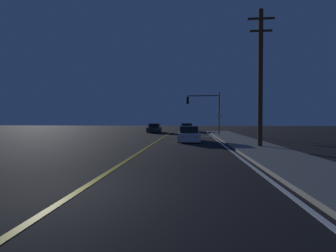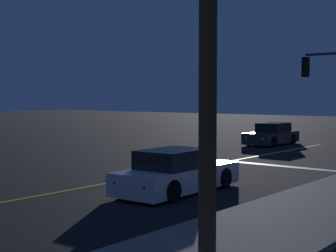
{
  "view_description": "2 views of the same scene",
  "coord_description": "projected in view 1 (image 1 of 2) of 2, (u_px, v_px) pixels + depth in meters",
  "views": [
    {
      "loc": [
        2.91,
        -6.3,
        1.87
      ],
      "look_at": [
        0.36,
        24.22,
        1.17
      ],
      "focal_mm": 28.33,
      "sensor_mm": 36.0,
      "label": 1
    },
    {
      "loc": [
        12.44,
        4.59,
        2.94
      ],
      "look_at": [
        -1.76,
        22.0,
        1.66
      ],
      "focal_mm": 54.35,
      "sensor_mm": 36.0,
      "label": 2
    }
  ],
  "objects": [
    {
      "name": "lane_line_edge_right",
      "position": [
        225.0,
        146.0,
        18.95
      ],
      "size": [
        0.16,
        43.82,
        0.01
      ],
      "primitive_type": "cube",
      "color": "white",
      "rests_on": "ground"
    },
    {
      "name": "stop_bar",
      "position": [
        189.0,
        136.0,
        30.51
      ],
      "size": [
        5.63,
        0.5,
        0.01
      ],
      "primitive_type": "cube",
      "color": "white",
      "rests_on": "ground"
    },
    {
      "name": "car_side_waiting_charcoal",
      "position": [
        154.0,
        129.0,
        39.64
      ],
      "size": [
        1.89,
        4.35,
        1.34
      ],
      "rotation": [
        0.0,
        0.0,
        3.15
      ],
      "color": "#2D2D33",
      "rests_on": "ground"
    },
    {
      "name": "street_sign_corner",
      "position": [
        219.0,
        121.0,
        29.69
      ],
      "size": [
        0.56,
        0.06,
        2.56
      ],
      "color": "slate",
      "rests_on": "ground"
    },
    {
      "name": "traffic_signal_near_right",
      "position": [
        206.0,
        107.0,
        32.54
      ],
      "size": [
        4.05,
        0.28,
        5.26
      ],
      "rotation": [
        0.0,
        0.0,
        3.14
      ],
      "color": "#38383D",
      "rests_on": "ground"
    },
    {
      "name": "ground_plane",
      "position": [
        72.0,
        195.0,
        6.56
      ],
      "size": [
        160.0,
        160.0,
        0.0
      ],
      "primitive_type": "plane",
      "color": "black"
    },
    {
      "name": "utility_pole_right",
      "position": [
        260.0,
        76.0,
        17.45
      ],
      "size": [
        1.75,
        0.31,
        9.13
      ],
      "color": "#42301E",
      "rests_on": "ground"
    },
    {
      "name": "sidewalk_right",
      "position": [
        251.0,
        145.0,
        18.79
      ],
      "size": [
        3.2,
        46.39,
        0.15
      ],
      "primitive_type": "cube",
      "color": "slate",
      "rests_on": "ground"
    },
    {
      "name": "lane_line_center",
      "position": [
        150.0,
        145.0,
        19.4
      ],
      "size": [
        0.2,
        43.82,
        0.01
      ],
      "primitive_type": "cube",
      "color": "gold",
      "rests_on": "ground"
    },
    {
      "name": "car_mid_block_white",
      "position": [
        188.0,
        135.0,
        23.12
      ],
      "size": [
        2.0,
        4.73,
        1.34
      ],
      "rotation": [
        0.0,
        0.0,
        0.04
      ],
      "color": "silver",
      "rests_on": "ground"
    },
    {
      "name": "car_lead_oncoming_red",
      "position": [
        187.0,
        128.0,
        42.89
      ],
      "size": [
        2.14,
        4.48,
        1.34
      ],
      "rotation": [
        0.0,
        0.0,
        -0.05
      ],
      "color": "maroon",
      "rests_on": "ground"
    }
  ]
}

